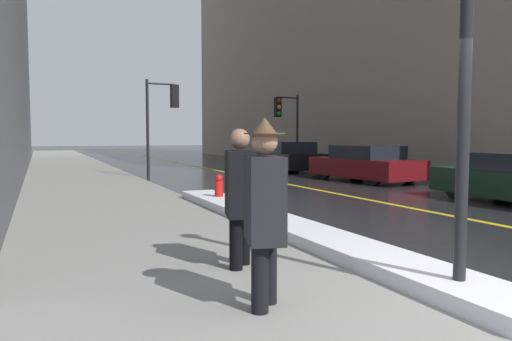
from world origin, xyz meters
The scene contains 12 objects.
ground_plane centered at (0.00, 0.00, 0.00)m, with size 160.00×160.00×0.00m, color #232326.
sidewalk_slab centered at (-2.00, 15.00, 0.01)m, with size 4.00×80.00×0.01m.
road_centre_stripe centered at (4.00, 15.00, 0.00)m, with size 0.16×80.00×0.00m.
snow_bank_curb centered at (0.25, 4.42, 0.09)m, with size 0.82×9.77×0.18m.
lamp_post centered at (0.25, 0.52, 2.54)m, with size 0.28×0.28×4.17m.
traffic_light_near centered at (1.03, 16.21, 2.70)m, with size 1.31×0.38×3.74m.
traffic_light_far centered at (6.90, 17.41, 2.51)m, with size 1.31×0.42×3.48m.
pedestrian_in_fedora centered at (-1.62, 1.00, 0.96)m, with size 0.45×0.60×1.75m.
pedestrian_in_glasses centered at (-1.30, 2.42, 0.93)m, with size 0.45×0.61×1.67m.
parked_car_maroon centered at (6.97, 11.37, 0.60)m, with size 2.09×4.45×1.25m.
parked_car_black centered at (6.96, 17.25, 0.62)m, with size 2.07×4.50×1.32m.
fire_hydrant centered at (0.33, 7.82, 0.35)m, with size 0.20×0.20×0.70m.
Camera 1 is at (-3.48, -3.07, 1.59)m, focal length 35.00 mm.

